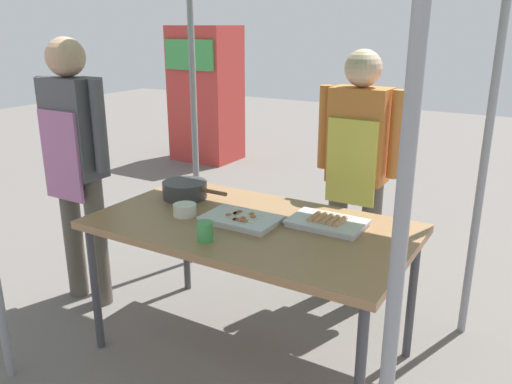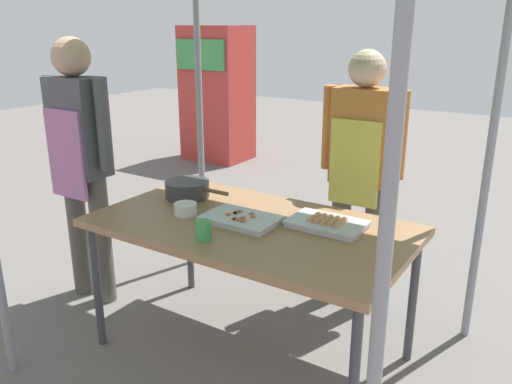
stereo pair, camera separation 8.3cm
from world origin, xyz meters
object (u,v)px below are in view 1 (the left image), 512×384
at_px(drink_cup_near_edge, 205,231).
at_px(tray_grilled_sausages, 327,222).
at_px(vendor_woman, 357,160).
at_px(cooking_wok, 185,189).
at_px(tray_meat_skewers, 241,219).
at_px(stall_table, 251,233).
at_px(customer_nearby, 75,153).
at_px(condiment_bowl, 185,210).
at_px(neighbor_stall_left, 206,94).

bearing_deg(drink_cup_near_edge, tray_grilled_sausages, 47.97).
bearing_deg(vendor_woman, cooking_wok, 40.85).
bearing_deg(tray_meat_skewers, stall_table, 23.50).
bearing_deg(tray_grilled_sausages, customer_nearby, -172.75).
bearing_deg(condiment_bowl, tray_grilled_sausages, 18.76).
xyz_separation_m(cooking_wok, condiment_bowl, (0.18, -0.23, -0.02)).
distance_m(customer_nearby, neighbor_stall_left, 3.75).
height_order(cooking_wok, customer_nearby, customer_nearby).
relative_size(condiment_bowl, vendor_woman, 0.08).
relative_size(tray_meat_skewers, condiment_bowl, 3.13).
bearing_deg(customer_nearby, neighbor_stall_left, 114.08).
relative_size(condiment_bowl, customer_nearby, 0.07).
relative_size(vendor_woman, neighbor_stall_left, 0.93).
relative_size(stall_table, tray_meat_skewers, 4.23).
height_order(tray_meat_skewers, cooking_wok, cooking_wok).
height_order(drink_cup_near_edge, neighbor_stall_left, neighbor_stall_left).
height_order(condiment_bowl, vendor_woman, vendor_woman).
height_order(tray_meat_skewers, drink_cup_near_edge, drink_cup_near_edge).
distance_m(tray_grilled_sausages, vendor_woman, 0.70).
xyz_separation_m(stall_table, vendor_woman, (0.25, 0.83, 0.23)).
distance_m(stall_table, cooking_wok, 0.57).
xyz_separation_m(tray_grilled_sausages, cooking_wok, (-0.88, -0.00, 0.03)).
distance_m(tray_grilled_sausages, neighbor_stall_left, 4.46).
height_order(tray_meat_skewers, condiment_bowl, condiment_bowl).
bearing_deg(tray_meat_skewers, drink_cup_near_edge, -93.93).
distance_m(stall_table, vendor_woman, 0.89).
height_order(condiment_bowl, neighbor_stall_left, neighbor_stall_left).
distance_m(cooking_wok, vendor_woman, 1.04).
height_order(condiment_bowl, customer_nearby, customer_nearby).
bearing_deg(drink_cup_near_edge, stall_table, 77.95).
xyz_separation_m(customer_nearby, neighbor_stall_left, (-1.53, 3.42, -0.12)).
bearing_deg(cooking_wok, stall_table, -15.79).
bearing_deg(drink_cup_near_edge, neighbor_stall_left, 125.91).
xyz_separation_m(stall_table, customer_nearby, (-1.20, -0.04, 0.28)).
bearing_deg(tray_meat_skewers, tray_grilled_sausages, 24.04).
bearing_deg(tray_grilled_sausages, neighbor_stall_left, 133.66).
height_order(tray_grilled_sausages, drink_cup_near_edge, drink_cup_near_edge).
bearing_deg(tray_meat_skewers, neighbor_stall_left, 128.30).
xyz_separation_m(condiment_bowl, neighbor_stall_left, (-2.38, 3.46, 0.07)).
height_order(stall_table, neighbor_stall_left, neighbor_stall_left).
bearing_deg(condiment_bowl, vendor_woman, 56.55).
relative_size(stall_table, neighbor_stall_left, 0.94).
height_order(cooking_wok, vendor_woman, vendor_woman).
bearing_deg(customer_nearby, vendor_woman, 30.96).
bearing_deg(neighbor_stall_left, cooking_wok, -55.79).
xyz_separation_m(stall_table, neighbor_stall_left, (-2.73, 3.38, 0.15)).
distance_m(tray_grilled_sausages, cooking_wok, 0.88).
distance_m(tray_grilled_sausages, customer_nearby, 1.57).
height_order(cooking_wok, condiment_bowl, cooking_wok).
xyz_separation_m(condiment_bowl, drink_cup_near_edge, (0.29, -0.22, 0.02)).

